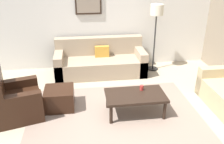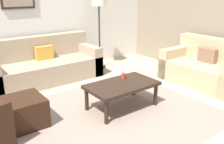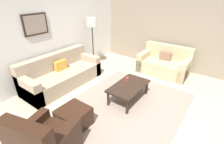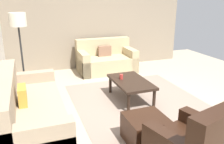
{
  "view_description": "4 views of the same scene",
  "coord_description": "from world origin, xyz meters",
  "views": [
    {
      "loc": [
        -0.56,
        -3.72,
        2.63
      ],
      "look_at": [
        -0.02,
        0.26,
        0.81
      ],
      "focal_mm": 39.01,
      "sensor_mm": 36.0,
      "label": 1
    },
    {
      "loc": [
        -1.85,
        -2.62,
        1.78
      ],
      "look_at": [
        0.26,
        0.17,
        0.61
      ],
      "focal_mm": 39.13,
      "sensor_mm": 36.0,
      "label": 2
    },
    {
      "loc": [
        -2.64,
        -1.62,
        2.47
      ],
      "look_at": [
        0.23,
        0.48,
        0.72
      ],
      "focal_mm": 26.58,
      "sensor_mm": 36.0,
      "label": 3
    },
    {
      "loc": [
        -3.63,
        1.95,
        2.01
      ],
      "look_at": [
        0.17,
        0.58,
        0.71
      ],
      "focal_mm": 37.94,
      "sensor_mm": 36.0,
      "label": 4
    }
  ],
  "objects": [
    {
      "name": "ground_plane",
      "position": [
        0.0,
        0.0,
        0.0
      ],
      "size": [
        8.0,
        8.0,
        0.0
      ],
      "primitive_type": "plane",
      "color": "tan"
    },
    {
      "name": "framed_artwork",
      "position": [
        -0.31,
        2.51,
        1.7
      ],
      "size": [
        0.66,
        0.04,
        0.54
      ],
      "color": "black"
    },
    {
      "name": "couch_main",
      "position": [
        -0.08,
        2.09,
        0.3
      ],
      "size": [
        2.24,
        0.92,
        0.88
      ],
      "color": "gray",
      "rests_on": "ground_plane"
    },
    {
      "name": "rear_partition",
      "position": [
        0.0,
        2.6,
        1.4
      ],
      "size": [
        6.0,
        0.12,
        2.8
      ],
      "primitive_type": "cube",
      "color": "silver",
      "rests_on": "ground_plane"
    },
    {
      "name": "ottoman",
      "position": [
        -1.02,
        0.5,
        0.2
      ],
      "size": [
        0.56,
        0.56,
        0.4
      ],
      "primitive_type": "cube",
      "color": "black",
      "rests_on": "ground_plane"
    },
    {
      "name": "area_rug",
      "position": [
        0.0,
        0.0,
        0.0
      ],
      "size": [
        3.19,
        2.47,
        0.01
      ],
      "primitive_type": "cube",
      "color": "gray",
      "rests_on": "ground_plane"
    },
    {
      "name": "couch_loveseat",
      "position": [
        2.44,
        -0.05,
        0.3
      ],
      "size": [
        0.91,
        1.54,
        0.88
      ],
      "color": "tan",
      "rests_on": "ground_plane"
    },
    {
      "name": "stone_feature_panel",
      "position": [
        3.0,
        0.0,
        1.4
      ],
      "size": [
        0.12,
        5.2,
        2.8
      ],
      "primitive_type": "cube",
      "color": "gray",
      "rests_on": "ground_plane"
    },
    {
      "name": "lamp_standing",
      "position": [
        1.33,
        2.09,
        1.41
      ],
      "size": [
        0.32,
        0.32,
        1.71
      ],
      "color": "black",
      "rests_on": "ground_plane"
    },
    {
      "name": "cup",
      "position": [
        0.55,
        0.24,
        0.46
      ],
      "size": [
        0.07,
        0.07,
        0.1
      ],
      "primitive_type": "cylinder",
      "color": "#B2332D",
      "rests_on": "coffee_table"
    },
    {
      "name": "coffee_table",
      "position": [
        0.4,
        0.1,
        0.36
      ],
      "size": [
        1.1,
        0.64,
        0.41
      ],
      "color": "black",
      "rests_on": "ground_plane"
    }
  ]
}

